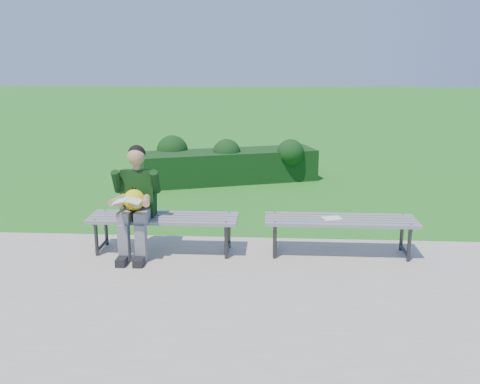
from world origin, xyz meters
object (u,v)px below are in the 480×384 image
at_px(bench_right, 340,223).
at_px(paper_sheet, 332,218).
at_px(hedge, 227,163).
at_px(seated_boy, 136,198).
at_px(bench_left, 164,221).

distance_m(bench_right, paper_sheet, 0.12).
bearing_deg(hedge, seated_boy, -100.05).
bearing_deg(seated_boy, bench_left, 17.76).
distance_m(bench_left, paper_sheet, 2.03).
xyz_separation_m(hedge, bench_right, (1.71, -3.96, 0.05)).
bearing_deg(bench_left, hedge, 83.92).
height_order(hedge, bench_left, hedge).
bearing_deg(bench_left, paper_sheet, 1.29).
height_order(seated_boy, paper_sheet, seated_boy).
distance_m(bench_right, seated_boy, 2.45).
height_order(bench_left, seated_boy, seated_boy).
distance_m(hedge, bench_left, 4.02).
relative_size(hedge, seated_boy, 2.62).
relative_size(hedge, bench_right, 1.92).
bearing_deg(paper_sheet, seated_boy, -176.52).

